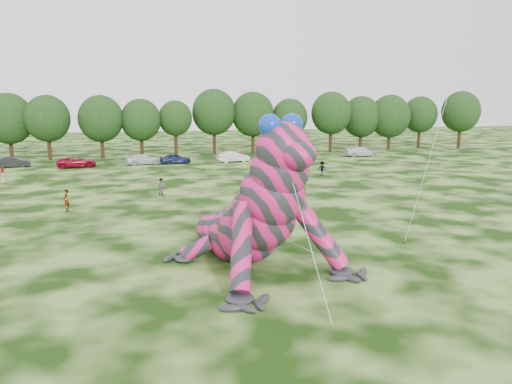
{
  "coord_description": "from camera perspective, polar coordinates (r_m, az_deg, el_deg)",
  "views": [
    {
      "loc": [
        -6.07,
        -22.08,
        8.89
      ],
      "look_at": [
        0.36,
        3.25,
        4.0
      ],
      "focal_mm": 35.0,
      "sensor_mm": 36.0,
      "label": 1
    }
  ],
  "objects": [
    {
      "name": "tree_9",
      "position": [
        79.88,
        -9.17,
        7.2
      ],
      "size": [
        5.27,
        4.74,
        8.68
      ],
      "primitive_type": null,
      "color": "black",
      "rests_on": "ground"
    },
    {
      "name": "tree_7",
      "position": [
        79.1,
        -17.27,
        7.12
      ],
      "size": [
        6.68,
        6.01,
        9.48
      ],
      "primitive_type": null,
      "color": "black",
      "rests_on": "ground"
    },
    {
      "name": "tree_17",
      "position": [
        97.88,
        22.32,
        7.63
      ],
      "size": [
        6.98,
        6.28,
        10.3
      ],
      "primitive_type": null,
      "color": "black",
      "rests_on": "ground"
    },
    {
      "name": "spectator_2",
      "position": [
        59.06,
        7.57,
        2.68
      ],
      "size": [
        1.25,
        1.05,
        1.69
      ],
      "primitive_type": "imported",
      "rotation": [
        0.0,
        0.0,
        2.67
      ],
      "color": "gray",
      "rests_on": "ground"
    },
    {
      "name": "tree_14",
      "position": [
        90.05,
        11.92,
        7.71
      ],
      "size": [
        6.82,
        6.14,
        9.4
      ],
      "primitive_type": null,
      "color": "black",
      "rests_on": "ground"
    },
    {
      "name": "tree_10",
      "position": [
        81.86,
        -4.81,
        8.02
      ],
      "size": [
        7.09,
        6.38,
        10.5
      ],
      "primitive_type": null,
      "color": "black",
      "rests_on": "ground"
    },
    {
      "name": "car_5",
      "position": [
        71.39,
        -2.6,
        4.05
      ],
      "size": [
        4.77,
        2.35,
        1.51
      ],
      "primitive_type": "imported",
      "rotation": [
        0.0,
        0.0,
        1.74
      ],
      "color": "beige",
      "rests_on": "ground"
    },
    {
      "name": "spectator_3",
      "position": [
        55.45,
        5.87,
        2.17
      ],
      "size": [
        1.02,
        0.86,
        1.63
      ],
      "primitive_type": "imported",
      "rotation": [
        0.0,
        0.0,
        3.73
      ],
      "color": "gray",
      "rests_on": "ground"
    },
    {
      "name": "tree_11",
      "position": [
        82.79,
        -0.36,
        7.93
      ],
      "size": [
        7.01,
        6.31,
        10.07
      ],
      "primitive_type": null,
      "color": "black",
      "rests_on": "ground"
    },
    {
      "name": "car_3",
      "position": [
        70.28,
        -12.76,
        3.66
      ],
      "size": [
        5.17,
        2.75,
        1.43
      ],
      "primitive_type": "imported",
      "rotation": [
        0.0,
        0.0,
        1.73
      ],
      "color": "silver",
      "rests_on": "ground"
    },
    {
      "name": "car_7",
      "position": [
        80.15,
        11.9,
        4.55
      ],
      "size": [
        5.39,
        2.66,
        1.51
      ],
      "primitive_type": "imported",
      "rotation": [
        0.0,
        0.0,
        1.46
      ],
      "color": "silver",
      "rests_on": "ground"
    },
    {
      "name": "tree_12",
      "position": [
        84.09,
        3.87,
        7.58
      ],
      "size": [
        5.99,
        5.39,
        8.97
      ],
      "primitive_type": null,
      "color": "black",
      "rests_on": "ground"
    },
    {
      "name": "tree_15",
      "position": [
        91.53,
        15.03,
        7.69
      ],
      "size": [
        7.17,
        6.45,
        9.63
      ],
      "primitive_type": null,
      "color": "black",
      "rests_on": "ground"
    },
    {
      "name": "spectator_0",
      "position": [
        42.64,
        -20.87,
        -0.91
      ],
      "size": [
        0.49,
        0.7,
        1.8
      ],
      "primitive_type": "imported",
      "rotation": [
        0.0,
        0.0,
        4.61
      ],
      "color": "gray",
      "rests_on": "ground"
    },
    {
      "name": "tree_16",
      "position": [
        96.47,
        18.21,
        7.58
      ],
      "size": [
        6.26,
        5.63,
        9.37
      ],
      "primitive_type": null,
      "color": "black",
      "rests_on": "ground"
    },
    {
      "name": "car_4",
      "position": [
        70.2,
        -9.18,
        3.78
      ],
      "size": [
        4.38,
        2.17,
        1.44
      ],
      "primitive_type": "imported",
      "rotation": [
        0.0,
        0.0,
        1.69
      ],
      "color": "#172345",
      "rests_on": "ground"
    },
    {
      "name": "car_6",
      "position": [
        72.74,
        4.47,
        4.12
      ],
      "size": [
        5.5,
        3.21,
        1.44
      ],
      "primitive_type": "imported",
      "rotation": [
        0.0,
        0.0,
        1.74
      ],
      "color": "#2A2A2D",
      "rests_on": "ground"
    },
    {
      "name": "tree_8",
      "position": [
        79.21,
        -12.99,
        7.14
      ],
      "size": [
        6.14,
        5.53,
        8.94
      ],
      "primitive_type": null,
      "color": "black",
      "rests_on": "ground"
    },
    {
      "name": "tree_6",
      "position": [
        79.71,
        -22.68,
        6.81
      ],
      "size": [
        6.52,
        5.86,
        9.49
      ],
      "primitive_type": null,
      "color": "black",
      "rests_on": "ground"
    },
    {
      "name": "car_1",
      "position": [
        73.08,
        -26.01,
        3.09
      ],
      "size": [
        4.38,
        1.95,
        1.4
      ],
      "primitive_type": "imported",
      "rotation": [
        0.0,
        0.0,
        1.68
      ],
      "color": "black",
      "rests_on": "ground"
    },
    {
      "name": "car_2",
      "position": [
        69.86,
        -19.82,
        3.24
      ],
      "size": [
        5.31,
        2.95,
        1.41
      ],
      "primitive_type": "imported",
      "rotation": [
        0.0,
        0.0,
        1.7
      ],
      "color": "maroon",
      "rests_on": "ground"
    },
    {
      "name": "spectator_4",
      "position": [
        59.28,
        -26.93,
        1.63
      ],
      "size": [
        0.77,
        0.94,
        1.65
      ],
      "primitive_type": "imported",
      "rotation": [
        0.0,
        0.0,
        1.23
      ],
      "color": "gray",
      "rests_on": "ground"
    },
    {
      "name": "tree_5",
      "position": [
        82.4,
        -26.37,
        6.73
      ],
      "size": [
        7.16,
        6.44,
        9.8
      ],
      "primitive_type": null,
      "color": "black",
      "rests_on": "ground"
    },
    {
      "name": "spectator_1",
      "position": [
        47.37,
        -10.78,
        0.6
      ],
      "size": [
        1.0,
        1.01,
        1.64
      ],
      "primitive_type": "imported",
      "rotation": [
        0.0,
        0.0,
        2.31
      ],
      "color": "gray",
      "rests_on": "ground"
    },
    {
      "name": "spectator_5",
      "position": [
        43.27,
        1.12,
        -0.16
      ],
      "size": [
        0.86,
        1.58,
        1.62
      ],
      "primitive_type": "imported",
      "rotation": [
        0.0,
        0.0,
        1.3
      ],
      "color": "gray",
      "rests_on": "ground"
    },
    {
      "name": "inflatable_gecko",
      "position": [
        27.34,
        -2.22,
        0.55
      ],
      "size": [
        18.77,
        20.3,
        8.25
      ],
      "primitive_type": null,
      "rotation": [
        0.0,
        0.0,
        0.36
      ],
      "color": "#CC1864",
      "rests_on": "ground"
    },
    {
      "name": "ground",
      "position": [
        24.57,
        1.06,
        -10.62
      ],
      "size": [
        240.0,
        240.0,
        0.0
      ],
      "primitive_type": "plane",
      "color": "#16330A",
      "rests_on": "ground"
    },
    {
      "name": "tree_13",
      "position": [
        85.97,
        8.57,
        7.93
      ],
      "size": [
        6.83,
        6.15,
        10.13
      ],
      "primitive_type": null,
      "color": "black",
      "rests_on": "ground"
    }
  ]
}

